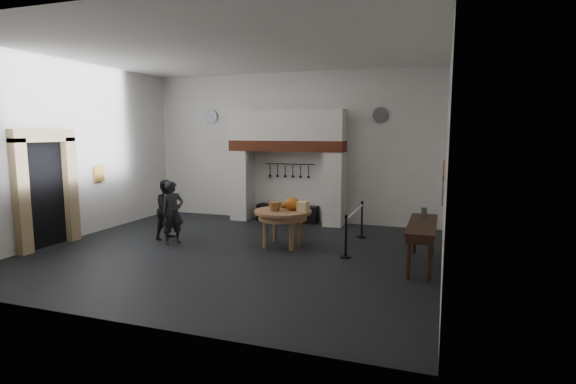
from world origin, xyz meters
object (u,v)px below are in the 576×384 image
(side_table, at_px, (422,224))
(visitor_near, at_px, (173,212))
(iron_range, at_px, (288,213))
(barrier_post_near, at_px, (346,237))
(work_table, at_px, (283,212))
(visitor_far, at_px, (168,209))
(barrier_post_far, at_px, (362,220))

(side_table, bearing_deg, visitor_near, -179.38)
(iron_range, distance_m, barrier_post_near, 4.17)
(work_table, height_order, visitor_near, visitor_near)
(barrier_post_near, bearing_deg, work_table, 163.32)
(visitor_far, height_order, side_table, visitor_far)
(visitor_far, bearing_deg, work_table, -73.55)
(barrier_post_far, bearing_deg, barrier_post_near, -90.00)
(side_table, xyz_separation_m, barrier_post_far, (-1.59, 2.10, -0.42))
(side_table, bearing_deg, iron_range, 140.12)
(visitor_far, relative_size, side_table, 0.69)
(iron_range, height_order, visitor_near, visitor_near)
(iron_range, distance_m, visitor_near, 3.95)
(barrier_post_near, distance_m, barrier_post_far, 2.00)
(barrier_post_near, relative_size, barrier_post_far, 1.00)
(visitor_far, distance_m, barrier_post_near, 4.69)
(visitor_near, relative_size, visitor_far, 1.02)
(work_table, bearing_deg, barrier_post_far, 42.63)
(work_table, height_order, barrier_post_near, barrier_post_near)
(visitor_far, relative_size, barrier_post_near, 1.69)
(work_table, distance_m, side_table, 3.28)
(iron_range, distance_m, barrier_post_far, 2.85)
(visitor_near, bearing_deg, barrier_post_far, -29.22)
(side_table, distance_m, barrier_post_near, 1.65)
(work_table, height_order, side_table, side_table)
(barrier_post_far, bearing_deg, iron_range, 152.13)
(visitor_near, distance_m, visitor_far, 0.57)
(iron_range, xyz_separation_m, visitor_near, (-1.77, -3.49, 0.53))
(work_table, xyz_separation_m, barrier_post_near, (1.64, -0.49, -0.39))
(barrier_post_near, bearing_deg, iron_range, 127.02)
(visitor_near, height_order, side_table, visitor_near)
(visitor_far, xyz_separation_m, barrier_post_near, (4.68, -0.24, -0.31))
(work_table, bearing_deg, visitor_near, -166.07)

